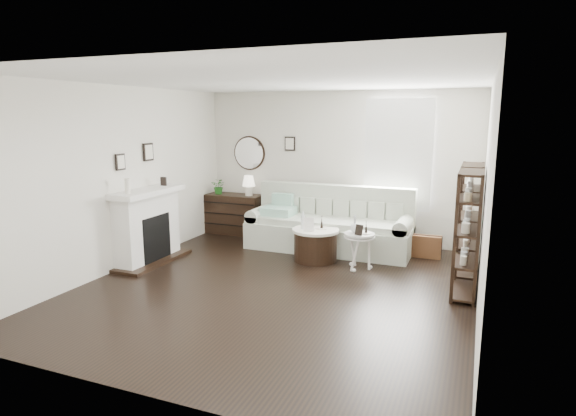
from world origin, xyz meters
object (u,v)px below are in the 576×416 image
at_px(sofa, 330,229).
at_px(pedestal_table, 359,236).
at_px(drum_table, 315,245).
at_px(dresser, 234,214).

relative_size(sofa, pedestal_table, 5.00).
bearing_deg(sofa, pedestal_table, -51.52).
bearing_deg(drum_table, dresser, 151.30).
relative_size(sofa, drum_table, 3.75).
bearing_deg(pedestal_table, drum_table, 166.35).
xyz_separation_m(sofa, dresser, (-2.07, 0.38, 0.03)).
distance_m(dresser, drum_table, 2.35).
height_order(dresser, pedestal_table, dresser).
bearing_deg(drum_table, pedestal_table, -13.65).
xyz_separation_m(drum_table, pedestal_table, (0.75, -0.18, 0.25)).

